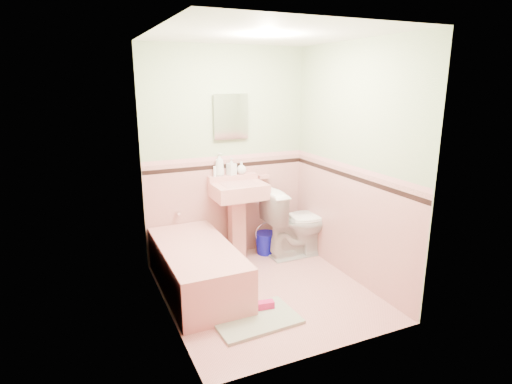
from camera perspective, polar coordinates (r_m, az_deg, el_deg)
name	(u,v)px	position (r m, az deg, el deg)	size (l,w,h in m)	color
floor	(266,291)	(4.44, 1.36, -13.35)	(2.20, 2.20, 0.00)	#D4918B
ceiling	(268,34)	(3.93, 1.60, 20.73)	(2.20, 2.20, 0.00)	white
wall_back	(227,155)	(5.00, -4.03, 5.06)	(2.50, 2.50, 0.00)	beige
wall_front	(333,202)	(3.08, 10.39, -1.38)	(2.50, 2.50, 0.00)	beige
wall_left	(162,183)	(3.69, -12.66, 1.20)	(2.50, 2.50, 0.00)	beige
wall_right	(352,165)	(4.52, 13.00, 3.66)	(2.50, 2.50, 0.00)	beige
wainscot_back	(228,208)	(5.14, -3.85, -2.12)	(2.00, 2.00, 0.00)	#D79690
wainscot_front	(328,283)	(3.33, 9.74, -12.14)	(2.00, 2.00, 0.00)	#D79690
wainscot_left	(168,253)	(3.89, -11.95, -8.11)	(2.20, 2.20, 0.00)	#D79690
wainscot_right	(348,223)	(4.68, 12.42, -4.18)	(2.20, 2.20, 0.00)	#D79690
accent_back	(227,166)	(5.00, -3.93, 3.56)	(2.00, 2.00, 0.00)	black
accent_front	(330,219)	(3.13, 10.10, -3.59)	(2.00, 2.00, 0.00)	black
accent_left	(165,197)	(3.72, -12.28, -0.71)	(2.20, 2.20, 0.00)	black
accent_right	(350,177)	(4.53, 12.72, 2.04)	(2.20, 2.20, 0.00)	black
cap_back	(227,158)	(4.99, -3.95, 4.69)	(2.00, 2.00, 0.00)	#D49090
cap_front	(331,206)	(3.10, 10.18, -1.83)	(2.00, 2.00, 0.00)	#D49090
cap_left	(164,186)	(3.70, -12.37, 0.78)	(2.20, 2.20, 0.00)	#D49090
cap_right	(351,167)	(4.51, 12.79, 3.27)	(2.20, 2.20, 0.00)	#D49090
bathtub	(197,269)	(4.41, -8.04, -10.40)	(0.70, 1.50, 0.45)	tan
tub_faucet	(178,212)	(4.92, -10.59, -2.76)	(0.04, 0.04, 0.12)	silver
sink	(239,222)	(4.99, -2.36, -4.11)	(0.61, 0.50, 0.95)	tan
sink_faucet	(234,181)	(4.98, -3.03, 1.52)	(0.02, 0.02, 0.10)	silver
medicine_cabinet	(231,117)	(4.93, -3.45, 10.21)	(0.41, 0.04, 0.51)	white
soap_dish	(264,177)	(5.20, 1.05, 2.10)	(0.13, 0.08, 0.04)	tan
soap_bottle_left	(219,165)	(4.92, -4.99, 3.75)	(0.10, 0.11, 0.27)	#B2B2B2
soap_bottle_mid	(231,166)	(4.98, -3.36, 3.50)	(0.09, 0.09, 0.20)	#B2B2B2
soap_bottle_right	(241,168)	(5.03, -2.00, 3.32)	(0.12, 0.12, 0.15)	#B2B2B2
tube	(215,171)	(4.92, -5.62, 2.82)	(0.04, 0.04, 0.12)	white
toilet	(298,222)	(5.16, 5.69, -4.10)	(0.48, 0.84, 0.86)	white
bucket	(266,243)	(5.28, 1.33, -6.97)	(0.27, 0.27, 0.27)	#0E0EA0
bath_mat	(255,319)	(3.96, -0.09, -16.90)	(0.75, 0.50, 0.03)	gray
shoe	(265,305)	(4.08, 1.24, -15.09)	(0.17, 0.08, 0.07)	#BF1E59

